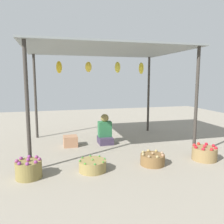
# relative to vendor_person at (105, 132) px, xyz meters

# --- Properties ---
(ground_plane) EXTENTS (14.00, 14.00, 0.00)m
(ground_plane) POSITION_rel_vendor_person_xyz_m (-0.03, -0.17, -0.30)
(ground_plane) COLOR gray
(market_stall_structure) EXTENTS (3.77, 2.82, 2.41)m
(market_stall_structure) POSITION_rel_vendor_person_xyz_m (-0.03, -0.15, 1.95)
(market_stall_structure) COLOR #38332D
(market_stall_structure) RESTS_ON ground
(vendor_person) EXTENTS (0.36, 0.44, 0.78)m
(vendor_person) POSITION_rel_vendor_person_xyz_m (0.00, 0.00, 0.00)
(vendor_person) COLOR #3B2F47
(vendor_person) RESTS_ON ground
(basket_purple_onions) EXTENTS (0.44, 0.44, 0.35)m
(basket_purple_onions) POSITION_rel_vendor_person_xyz_m (-1.76, -1.75, -0.14)
(basket_purple_onions) COLOR olive
(basket_purple_onions) RESTS_ON ground
(basket_green_chilies) EXTENTS (0.51, 0.51, 0.23)m
(basket_green_chilies) POSITION_rel_vendor_person_xyz_m (-0.65, -1.73, -0.20)
(basket_green_chilies) COLOR olive
(basket_green_chilies) RESTS_ON ground
(basket_potatoes) EXTENTS (0.48, 0.48, 0.26)m
(basket_potatoes) POSITION_rel_vendor_person_xyz_m (0.55, -1.74, -0.19)
(basket_potatoes) COLOR brown
(basket_potatoes) RESTS_ON ground
(basket_red_apples) EXTENTS (0.51, 0.51, 0.33)m
(basket_red_apples) POSITION_rel_vendor_person_xyz_m (1.73, -1.76, -0.16)
(basket_red_apples) COLOR olive
(basket_red_apples) RESTS_ON ground
(wooden_crate_near_vendor) EXTENTS (0.34, 0.33, 0.26)m
(wooden_crate_near_vendor) POSITION_rel_vendor_person_xyz_m (-0.91, -0.04, -0.17)
(wooden_crate_near_vendor) COLOR #A57555
(wooden_crate_near_vendor) RESTS_ON ground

